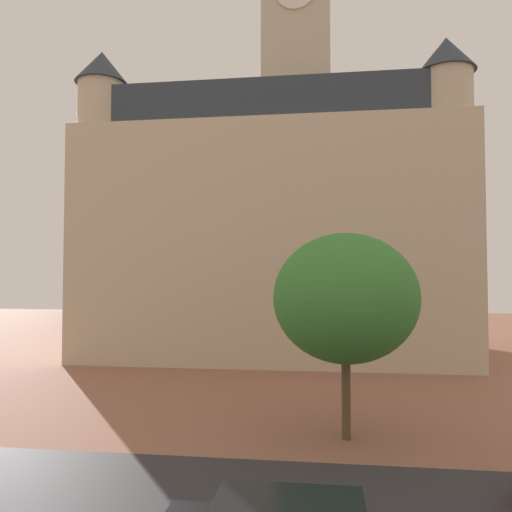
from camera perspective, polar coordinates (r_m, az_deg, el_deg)
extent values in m
plane|color=#93604C|center=(13.32, -2.44, -24.87)|extent=(120.00, 120.00, 0.00)
cube|color=beige|center=(34.32, 2.22, 0.88)|extent=(23.32, 14.26, 14.05)
cube|color=#2D3842|center=(35.74, 2.20, 14.16)|extent=(21.46, 13.12, 2.40)
cube|color=beige|center=(35.19, 4.75, 11.55)|extent=(4.53, 4.53, 27.09)
cylinder|color=beige|center=(31.62, -17.48, 3.85)|extent=(2.80, 2.80, 16.91)
cone|color=#2D3842|center=(33.95, -17.27, 19.92)|extent=(3.20, 3.20, 2.00)
cylinder|color=beige|center=(29.51, 21.26, 3.96)|extent=(2.80, 2.80, 16.51)
cone|color=#2D3842|center=(31.86, 20.99, 20.74)|extent=(3.20, 3.20, 2.00)
cylinder|color=brown|center=(16.46, 10.30, -15.69)|extent=(0.28, 0.28, 2.58)
ellipsoid|color=#387F33|center=(16.03, 10.22, -4.76)|extent=(4.58, 4.58, 4.13)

